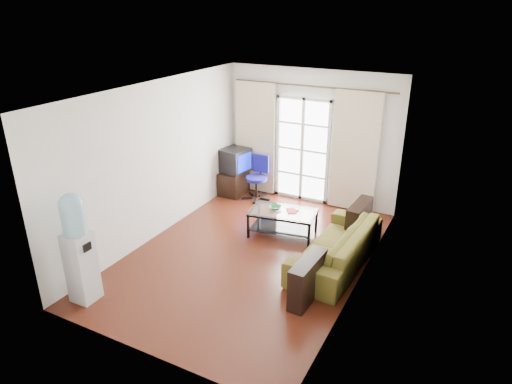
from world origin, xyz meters
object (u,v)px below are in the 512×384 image
coffee_table (283,220)px  crt_tv (234,160)px  task_chair (257,186)px  sofa (336,246)px  water_cooler (78,246)px  tv_stand (234,182)px

coffee_table → crt_tv: bearing=143.1°
coffee_table → task_chair: task_chair is taller
sofa → task_chair: 2.89m
water_cooler → coffee_table: bearing=60.5°
sofa → coffee_table: sofa is taller
coffee_table → tv_stand: bearing=143.6°
coffee_table → crt_tv: size_ratio=1.98×
tv_stand → task_chair: bearing=-2.5°
coffee_table → sofa: bearing=-22.7°
sofa → crt_tv: bearing=-118.8°
task_chair → water_cooler: water_cooler is taller
sofa → tv_stand: sofa is taller
crt_tv → water_cooler: size_ratio=0.39×
coffee_table → task_chair: bearing=132.7°
sofa → coffee_table: size_ratio=1.79×
coffee_table → water_cooler: size_ratio=0.77×
tv_stand → water_cooler: size_ratio=0.43×
tv_stand → task_chair: size_ratio=0.74×
task_chair → tv_stand: bearing=178.1°
crt_tv → water_cooler: (0.07, -4.31, 0.09)m
sofa → task_chair: bearing=-124.0°
crt_tv → task_chair: size_ratio=0.67×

